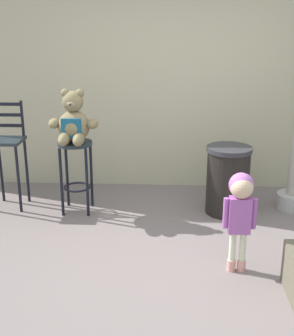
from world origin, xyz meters
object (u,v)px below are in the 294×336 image
object	(u,v)px
trash_bin	(228,180)
bar_chair_empty	(8,148)
child_walking	(241,202)
bar_stool_with_teddy	(76,163)
teddy_bear	(73,123)

from	to	relation	value
trash_bin	bar_chair_empty	size ratio (longest dim) A/B	0.63
child_walking	trash_bin	bearing A→B (deg)	-64.68
bar_stool_with_teddy	teddy_bear	world-z (taller)	teddy_bear
bar_stool_with_teddy	teddy_bear	bearing A→B (deg)	-90.00
bar_stool_with_teddy	trash_bin	bearing A→B (deg)	1.38
teddy_bear	trash_bin	distance (m)	1.80
teddy_bear	bar_chair_empty	size ratio (longest dim) A/B	0.47
bar_stool_with_teddy	bar_chair_empty	world-z (taller)	bar_chair_empty
child_walking	bar_chair_empty	size ratio (longest dim) A/B	0.73
bar_stool_with_teddy	bar_chair_empty	size ratio (longest dim) A/B	0.67
bar_chair_empty	trash_bin	bearing A→B (deg)	-1.80
teddy_bear	child_walking	xyz separation A→B (m)	(1.62, -1.19, -0.38)
child_walking	bar_chair_empty	xyz separation A→B (m)	(-2.41, 1.33, 0.05)
bar_stool_with_teddy	bar_chair_empty	distance (m)	0.81
child_walking	trash_bin	xyz separation A→B (m)	(0.06, 1.25, -0.26)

